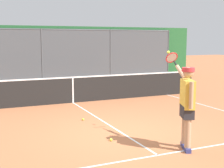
{
  "coord_description": "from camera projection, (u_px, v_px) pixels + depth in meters",
  "views": [
    {
      "loc": [
        3.32,
        6.78,
        2.32
      ],
      "look_at": [
        -0.29,
        -1.4,
        1.05
      ],
      "focal_mm": 51.14,
      "sensor_mm": 36.0,
      "label": 1
    }
  ],
  "objects": [
    {
      "name": "tennis_ball_near_net",
      "position": [
        83.0,
        119.0,
        9.13
      ],
      "size": [
        0.07,
        0.07,
        0.07
      ],
      "primitive_type": "sphere",
      "color": "#C1D138",
      "rests_on": "ground"
    },
    {
      "name": "tennis_ball_by_sideline",
      "position": [
        111.0,
        140.0,
        7.29
      ],
      "size": [
        0.07,
        0.07,
        0.07
      ],
      "primitive_type": "sphere",
      "color": "#D6E042",
      "rests_on": "ground"
    },
    {
      "name": "tennis_net",
      "position": [
        73.0,
        89.0,
        11.6
      ],
      "size": [
        10.58,
        0.09,
        1.07
      ],
      "color": "#2D2D2D",
      "rests_on": "ground"
    },
    {
      "name": "court_line_markings",
      "position": [
        165.0,
        160.0,
        6.17
      ],
      "size": [
        8.24,
        10.6,
        0.01
      ],
      "color": "white",
      "rests_on": "ground"
    },
    {
      "name": "ground_plane",
      "position": [
        124.0,
        134.0,
        7.79
      ],
      "size": [
        60.0,
        60.0,
        0.0
      ],
      "primitive_type": "plane",
      "color": "#B76B42"
    },
    {
      "name": "fence_backdrop",
      "position": [
        39.0,
        55.0,
        16.89
      ],
      "size": [
        18.34,
        1.37,
        2.98
      ],
      "color": "#474C51",
      "rests_on": "ground"
    },
    {
      "name": "tennis_player",
      "position": [
        187.0,
        101.0,
        6.62
      ],
      "size": [
        0.54,
        1.41,
        2.04
      ],
      "rotation": [
        0.0,
        0.0,
        -1.98
      ],
      "color": "navy",
      "rests_on": "ground"
    }
  ]
}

